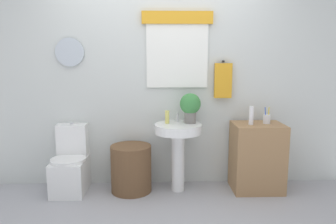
{
  "coord_description": "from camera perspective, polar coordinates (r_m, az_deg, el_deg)",
  "views": [
    {
      "loc": [
        -0.03,
        -2.66,
        1.5
      ],
      "look_at": [
        0.08,
        0.8,
        0.92
      ],
      "focal_mm": 34.45,
      "sensor_mm": 36.0,
      "label": 1
    }
  ],
  "objects": [
    {
      "name": "lotion_bottle",
      "position": [
        3.67,
        14.51,
        -0.6
      ],
      "size": [
        0.05,
        0.05,
        0.21
      ],
      "primitive_type": "cylinder",
      "color": "white",
      "rests_on": "wooden_cabinet"
    },
    {
      "name": "faucet",
      "position": [
        3.7,
        1.68,
        -1.03
      ],
      "size": [
        0.03,
        0.03,
        0.1
      ],
      "primitive_type": "cylinder",
      "color": "silver",
      "rests_on": "pedestal_sink"
    },
    {
      "name": "soap_bottle",
      "position": [
        3.62,
        -0.14,
        -0.88
      ],
      "size": [
        0.05,
        0.05,
        0.15
      ],
      "primitive_type": "cylinder",
      "color": "#DBD166",
      "rests_on": "pedestal_sink"
    },
    {
      "name": "toilet",
      "position": [
        3.88,
        -16.8,
        -9.15
      ],
      "size": [
        0.38,
        0.51,
        0.77
      ],
      "color": "white",
      "rests_on": "ground_plane"
    },
    {
      "name": "toothbrush_cup",
      "position": [
        3.8,
        17.06,
        -1.17
      ],
      "size": [
        0.08,
        0.08,
        0.19
      ],
      "color": "silver",
      "rests_on": "wooden_cabinet"
    },
    {
      "name": "laundry_hamper",
      "position": [
        3.74,
        -6.54,
        -9.89
      ],
      "size": [
        0.46,
        0.46,
        0.53
      ],
      "primitive_type": "cylinder",
      "color": "brown",
      "rests_on": "ground_plane"
    },
    {
      "name": "wooden_cabinet",
      "position": [
        3.85,
        15.45,
        -7.68
      ],
      "size": [
        0.56,
        0.44,
        0.77
      ],
      "primitive_type": "cube",
      "color": "#9E754C",
      "rests_on": "ground_plane"
    },
    {
      "name": "back_wall",
      "position": [
        3.81,
        -1.33,
        6.54
      ],
      "size": [
        4.4,
        0.18,
        2.6
      ],
      "color": "silver",
      "rests_on": "ground_plane"
    },
    {
      "name": "pedestal_sink",
      "position": [
        3.63,
        1.78,
        -5.06
      ],
      "size": [
        0.53,
        0.53,
        0.78
      ],
      "color": "white",
      "rests_on": "ground_plane"
    },
    {
      "name": "potted_plant",
      "position": [
        3.63,
        3.96,
        1.12
      ],
      "size": [
        0.24,
        0.24,
        0.34
      ],
      "color": "slate",
      "rests_on": "pedestal_sink"
    }
  ]
}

